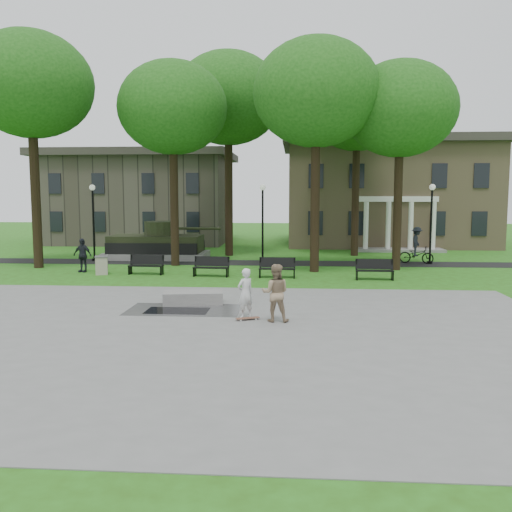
{
  "coord_description": "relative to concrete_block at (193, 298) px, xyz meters",
  "views": [
    {
      "loc": [
        2.41,
        -20.41,
        4.06
      ],
      "look_at": [
        0.73,
        3.29,
        1.4
      ],
      "focal_mm": 38.0,
      "sensor_mm": 36.0,
      "label": 1
    }
  ],
  "objects": [
    {
      "name": "concrete_block",
      "position": [
        0.0,
        0.0,
        0.0
      ],
      "size": [
        2.33,
        1.33,
        0.45
      ],
      "primitive_type": "cube",
      "rotation": [
        0.0,
        0.0,
        0.16
      ],
      "color": "gray",
      "rests_on": "plaza"
    },
    {
      "name": "skateboarder",
      "position": [
        2.17,
        -2.26,
        0.61
      ],
      "size": [
        0.72,
        0.7,
        1.66
      ],
      "primitive_type": "imported",
      "rotation": [
        0.0,
        0.0,
        3.88
      ],
      "color": "silver",
      "rests_on": "plaza"
    },
    {
      "name": "cyclist",
      "position": [
        11.1,
        13.06,
        0.65
      ],
      "size": [
        2.12,
        1.31,
        2.2
      ],
      "rotation": [
        0.0,
        0.0,
        1.24
      ],
      "color": "black",
      "rests_on": "ground"
    },
    {
      "name": "tree_1",
      "position": [
        -3.14,
        11.1,
        8.71
      ],
      "size": [
        6.2,
        6.2,
        11.63
      ],
      "color": "black",
      "rests_on": "ground"
    },
    {
      "name": "tree_5",
      "position": [
        7.86,
        17.1,
        9.42
      ],
      "size": [
        6.4,
        6.4,
        12.44
      ],
      "color": "black",
      "rests_on": "ground"
    },
    {
      "name": "tree_0",
      "position": [
        -10.64,
        9.6,
        9.78
      ],
      "size": [
        6.8,
        6.8,
        12.97
      ],
      "color": "black",
      "rests_on": "ground"
    },
    {
      "name": "friend_watching",
      "position": [
        3.18,
        -2.69,
        0.71
      ],
      "size": [
        0.93,
        0.74,
        1.87
      ],
      "primitive_type": "imported",
      "rotation": [
        0.0,
        0.0,
        3.11
      ],
      "color": "#967D61",
      "rests_on": "plaza"
    },
    {
      "name": "park_bench_2",
      "position": [
        2.94,
        6.82,
        0.28
      ],
      "size": [
        1.81,
        0.57,
        1.0
      ],
      "rotation": [
        0.0,
        0.0,
        -0.03
      ],
      "color": "black",
      "rests_on": "ground"
    },
    {
      "name": "tree_3",
      "position": [
        9.36,
        10.1,
        8.35
      ],
      "size": [
        6.0,
        6.0,
        11.19
      ],
      "color": "black",
      "rests_on": "ground"
    },
    {
      "name": "puddle",
      "position": [
        -0.32,
        -1.32,
        -0.22
      ],
      "size": [
        2.2,
        1.2,
        0.0
      ],
      "primitive_type": "cube",
      "color": "black",
      "rests_on": "plaza"
    },
    {
      "name": "lamp_left",
      "position": [
        -8.64,
        12.9,
        2.55
      ],
      "size": [
        0.36,
        0.36,
        4.73
      ],
      "color": "black",
      "rests_on": "ground"
    },
    {
      "name": "park_bench_0",
      "position": [
        -3.85,
        7.47,
        0.28
      ],
      "size": [
        1.83,
        0.64,
        1.0
      ],
      "rotation": [
        0.0,
        0.0,
        -0.07
      ],
      "color": "black",
      "rests_on": "ground"
    },
    {
      "name": "building_left",
      "position": [
        -9.64,
        27.1,
        3.35
      ],
      "size": [
        15.0,
        10.0,
        7.2
      ],
      "primitive_type": "cube",
      "color": "#4C443D",
      "rests_on": "ground"
    },
    {
      "name": "pedestrian_walker",
      "position": [
        -7.46,
        8.04,
        0.66
      ],
      "size": [
        1.12,
        0.65,
        1.8
      ],
      "primitive_type": "imported",
      "rotation": [
        0.0,
        0.0,
        -0.21
      ],
      "color": "black",
      "rests_on": "ground"
    },
    {
      "name": "plaza",
      "position": [
        1.36,
        -4.4,
        -0.23
      ],
      "size": [
        22.0,
        16.0,
        0.02
      ],
      "primitive_type": "cube",
      "color": "gray",
      "rests_on": "ground"
    },
    {
      "name": "skateboard",
      "position": [
        2.27,
        -2.56,
        -0.19
      ],
      "size": [
        0.8,
        0.48,
        0.07
      ],
      "primitive_type": "cube",
      "rotation": [
        0.0,
        0.0,
        0.39
      ],
      "color": "brown",
      "rests_on": "plaza"
    },
    {
      "name": "tree_2",
      "position": [
        4.86,
        9.1,
        9.07
      ],
      "size": [
        6.6,
        6.6,
        12.16
      ],
      "color": "black",
      "rests_on": "ground"
    },
    {
      "name": "footpath",
      "position": [
        1.36,
        12.6,
        -0.24
      ],
      "size": [
        44.0,
        2.6,
        0.01
      ],
      "primitive_type": "cube",
      "color": "black",
      "rests_on": "ground"
    },
    {
      "name": "trash_bin",
      "position": [
        -6.14,
        7.24,
        0.24
      ],
      "size": [
        0.83,
        0.83,
        0.96
      ],
      "rotation": [
        0.0,
        0.0,
        0.31
      ],
      "color": "#A59A87",
      "rests_on": "ground"
    },
    {
      "name": "park_bench_1",
      "position": [
        -0.39,
        6.99,
        0.28
      ],
      "size": [
        1.83,
        0.69,
        1.0
      ],
      "rotation": [
        0.0,
        0.0,
        -0.09
      ],
      "color": "black",
      "rests_on": "ground"
    },
    {
      "name": "lamp_mid",
      "position": [
        1.86,
        12.9,
        2.55
      ],
      "size": [
        0.36,
        0.36,
        4.73
      ],
      "color": "black",
      "rests_on": "ground"
    },
    {
      "name": "building_right",
      "position": [
        11.36,
        26.6,
        4.1
      ],
      "size": [
        17.0,
        12.0,
        8.6
      ],
      "color": "#9E8460",
      "rests_on": "ground"
    },
    {
      "name": "lamp_right",
      "position": [
        11.86,
        12.9,
        2.55
      ],
      "size": [
        0.36,
        0.36,
        4.73
      ],
      "color": "black",
      "rests_on": "ground"
    },
    {
      "name": "ground",
      "position": [
        1.36,
        0.6,
        -0.24
      ],
      "size": [
        120.0,
        120.0,
        0.0
      ],
      "primitive_type": "plane",
      "color": "#295313",
      "rests_on": "ground"
    },
    {
      "name": "park_bench_3",
      "position": [
        7.65,
        6.46,
        0.28
      ],
      "size": [
        1.81,
        0.55,
        1.0
      ],
      "rotation": [
        0.0,
        0.0,
        -0.02
      ],
      "color": "black",
      "rests_on": "ground"
    },
    {
      "name": "tree_4",
      "position": [
        -0.64,
        16.6,
        10.15
      ],
      "size": [
        7.2,
        7.2,
        13.5
      ],
      "color": "black",
      "rests_on": "ground"
    },
    {
      "name": "tank_monument",
      "position": [
        -5.1,
        14.6,
        0.61
      ],
      "size": [
        7.45,
        3.4,
        2.4
      ],
      "color": "gray",
      "rests_on": "ground"
    }
  ]
}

